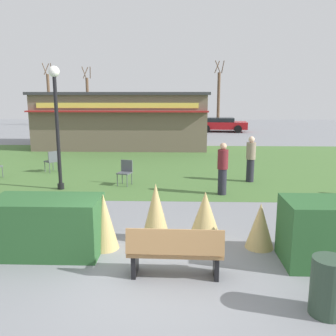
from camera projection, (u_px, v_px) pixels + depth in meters
ground_plane at (151, 278)px, 6.51m from camera, size 80.00×80.00×0.00m
lawn_patch at (169, 164)px, 17.01m from camera, size 36.00×12.00×0.01m
park_bench at (175, 252)px, 6.47m from camera, size 1.71×0.56×0.95m
hedge_left at (47, 226)px, 7.44m from camera, size 2.17×1.10×1.16m
hedge_right at (333, 233)px, 6.96m from camera, size 1.87×1.10×1.25m
ornamental_grass_behind_left at (156, 213)px, 8.03m from camera, size 0.66×0.66×1.32m
ornamental_grass_behind_right at (205, 216)px, 8.07m from camera, size 0.77×0.77×1.13m
ornamental_grass_behind_center at (260, 226)px, 7.72m from camera, size 0.60×0.60×0.98m
ornamental_grass_behind_far at (104, 221)px, 7.67m from camera, size 0.61×0.61×1.19m
lamppost_mid at (56, 113)px, 12.04m from camera, size 0.36×0.36×4.10m
trash_bin at (328, 287)px, 5.38m from camera, size 0.52×0.52×0.89m
food_kiosk at (124, 119)px, 22.29m from camera, size 10.17×4.99×3.29m
cafe_chair_west at (52, 160)px, 15.15m from camera, size 0.62×0.62×0.89m
cafe_chair_north at (126, 170)px, 13.06m from camera, size 0.55×0.55×0.89m
person_strolling at (251, 159)px, 13.46m from camera, size 0.34×0.34×1.69m
person_standing at (223, 168)px, 11.74m from camera, size 0.34×0.34×1.69m
parked_car_west_slot at (104, 124)px, 31.41m from camera, size 4.35×2.35×1.20m
parked_car_center_slot at (165, 124)px, 31.24m from camera, size 4.20×2.06×1.20m
parked_car_east_slot at (221, 124)px, 31.09m from camera, size 4.32×2.29×1.20m
tree_left_bg at (218, 99)px, 34.44m from camera, size 0.91×0.96×6.17m
tree_right_bg at (49, 98)px, 36.66m from camera, size 0.91×0.96×6.13m
tree_center_bg at (88, 100)px, 36.61m from camera, size 0.91×0.96×5.78m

